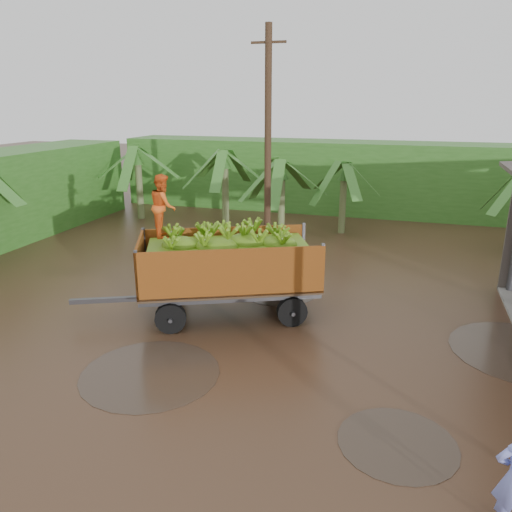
{
  "coord_description": "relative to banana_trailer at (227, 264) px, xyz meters",
  "views": [
    {
      "loc": [
        2.11,
        -10.19,
        5.63
      ],
      "look_at": [
        -1.72,
        2.18,
        1.56
      ],
      "focal_mm": 35.0,
      "sensor_mm": 36.0,
      "label": 1
    }
  ],
  "objects": [
    {
      "name": "utility_pole",
      "position": [
        -0.36,
        5.18,
        2.64
      ],
      "size": [
        1.2,
        0.24,
        8.04
      ],
      "color": "#47301E",
      "rests_on": "ground"
    },
    {
      "name": "banana_trailer",
      "position": [
        0.0,
        0.0,
        0.0
      ],
      "size": [
        6.43,
        4.02,
        3.82
      ],
      "rotation": [
        0.0,
        0.0,
        0.43
      ],
      "color": "#AD5A18",
      "rests_on": "ground"
    },
    {
      "name": "hedge_north",
      "position": [
        0.38,
        14.33,
        0.37
      ],
      "size": [
        22.0,
        3.0,
        3.6
      ],
      "primitive_type": "cube",
      "color": "#2D661E",
      "rests_on": "ground"
    },
    {
      "name": "ground",
      "position": [
        2.38,
        -1.67,
        -1.43
      ],
      "size": [
        100.0,
        100.0,
        0.0
      ],
      "primitive_type": "plane",
      "color": "black",
      "rests_on": "ground"
    },
    {
      "name": "banana_plants",
      "position": [
        -4.26,
        3.69,
        0.37
      ],
      "size": [
        24.46,
        20.93,
        4.2
      ],
      "color": "#2D661E",
      "rests_on": "ground"
    }
  ]
}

